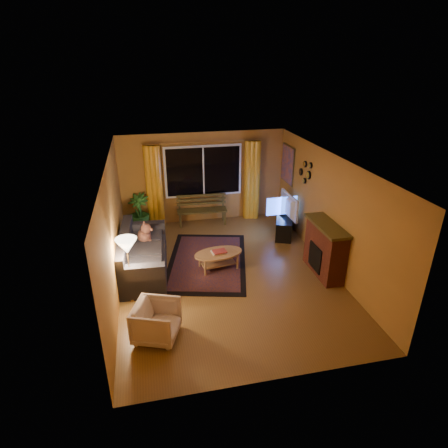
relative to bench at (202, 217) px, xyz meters
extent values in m
cube|color=brown|center=(0.10, -2.69, -0.21)|extent=(4.50, 6.00, 0.02)
cube|color=white|center=(0.10, -2.69, 2.31)|extent=(4.50, 6.00, 0.02)
cube|color=#B37931|center=(0.10, 0.32, 1.05)|extent=(4.50, 0.02, 2.50)
cube|color=#B37931|center=(-2.16, -2.69, 1.05)|extent=(0.02, 6.00, 2.50)
cube|color=#B37931|center=(2.36, -2.69, 1.05)|extent=(0.02, 6.00, 2.50)
cube|color=black|center=(0.10, 0.25, 1.25)|extent=(2.00, 0.02, 1.30)
cylinder|color=#BF8C3F|center=(0.10, 0.21, 2.05)|extent=(3.20, 0.03, 0.03)
cylinder|color=orange|center=(-1.25, 0.19, 0.92)|extent=(0.36, 0.36, 2.24)
cylinder|color=orange|center=(1.45, 0.19, 0.92)|extent=(0.36, 0.36, 2.24)
cube|color=#403715|center=(0.00, 0.00, 0.00)|extent=(1.38, 0.48, 0.41)
imported|color=#235B1E|center=(-1.70, 0.06, 0.29)|extent=(0.70, 0.70, 0.98)
cube|color=#242229|center=(-1.64, -2.20, 0.24)|extent=(1.10, 2.28, 0.90)
imported|color=beige|center=(-1.47, -4.40, 0.15)|extent=(0.85, 0.88, 0.71)
cylinder|color=#BF8C3F|center=(-1.90, -3.19, 0.44)|extent=(0.24, 0.24, 1.28)
cube|color=maroon|center=(-0.23, -2.09, -0.20)|extent=(2.35, 3.08, 0.02)
cylinder|color=#AA7949|center=(-0.03, -2.44, -0.01)|extent=(1.23, 1.23, 0.39)
cube|color=black|center=(2.02, -1.05, 0.04)|extent=(0.81, 1.26, 0.50)
imported|color=black|center=(2.02, -1.05, 0.59)|extent=(0.16, 1.04, 0.60)
cube|color=maroon|center=(2.15, -3.09, 0.35)|extent=(0.40, 1.20, 1.10)
cube|color=orange|center=(2.32, -0.24, 1.45)|extent=(0.04, 0.76, 0.96)
camera|label=1|loc=(-1.43, -9.49, 4.15)|focal=30.00mm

